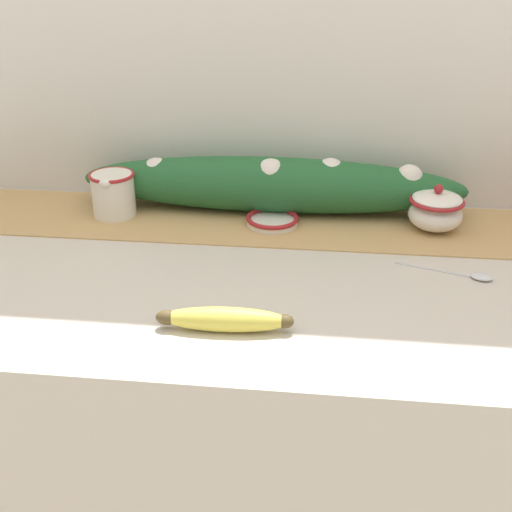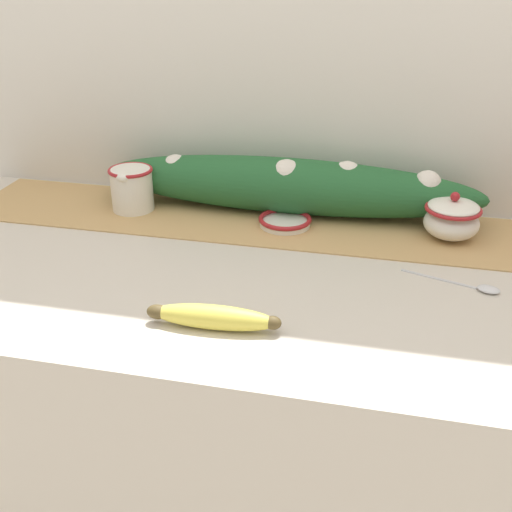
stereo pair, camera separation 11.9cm
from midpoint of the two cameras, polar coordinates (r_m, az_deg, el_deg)
name	(u,v)px [view 1 (the left image)]	position (r m, az deg, el deg)	size (l,w,h in m)	color
countertop	(257,443)	(1.51, -2.25, -16.35)	(1.60, 0.74, 0.89)	beige
back_wall	(276,68)	(1.51, -0.52, 16.33)	(2.40, 0.04, 2.40)	silver
table_runner	(268,222)	(1.45, -1.25, 2.98)	(1.47, 0.27, 0.00)	tan
cream_pitcher	(113,193)	(1.51, -14.78, 5.43)	(0.10, 0.12, 0.10)	white
sugar_bowl	(436,210)	(1.43, 13.43, 3.94)	(0.12, 0.12, 0.10)	white
small_dish	(272,220)	(1.43, -0.91, 3.16)	(0.12, 0.12, 0.02)	white
banana	(225,319)	(1.05, -6.06, -5.72)	(0.23, 0.05, 0.04)	#DBCC4C
spoon	(475,276)	(1.26, 16.39, -1.78)	(0.18, 0.07, 0.01)	silver
poinsettia_garland	(271,184)	(1.49, -0.94, 6.39)	(0.89, 0.14, 0.13)	#235B2D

